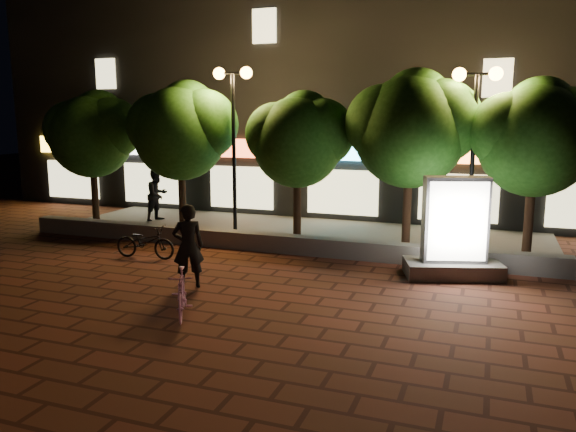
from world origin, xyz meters
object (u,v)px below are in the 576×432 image
at_px(tree_left, 182,128).
at_px(ad_kiosk, 454,237).
at_px(rider, 188,246).
at_px(scooter_parked, 145,242).
at_px(tree_mid, 300,136).
at_px(tree_far_right, 538,133).
at_px(street_lamp_right, 475,113).
at_px(tree_right, 412,125).
at_px(tree_far_left, 93,131).
at_px(pedestrian, 157,195).
at_px(scooter_pink, 182,293).
at_px(street_lamp_left, 233,109).

relative_size(tree_left, ad_kiosk, 1.98).
bearing_deg(rider, scooter_parked, -73.77).
height_order(tree_mid, tree_far_right, tree_far_right).
bearing_deg(street_lamp_right, tree_far_right, 9.61).
bearing_deg(scooter_parked, tree_right, -67.42).
bearing_deg(tree_far_right, tree_far_left, -180.00).
distance_m(ad_kiosk, pedestrian, 11.07).
height_order(scooter_pink, scooter_parked, scooter_pink).
bearing_deg(scooter_pink, tree_far_right, 19.10).
height_order(street_lamp_right, rider, street_lamp_right).
distance_m(tree_left, pedestrian, 3.24).
distance_m(ad_kiosk, scooter_parked, 8.04).
xyz_separation_m(tree_far_left, tree_mid, (7.50, -0.00, -0.08)).
distance_m(tree_right, street_lamp_left, 5.38).
height_order(street_lamp_left, rider, street_lamp_left).
xyz_separation_m(rider, pedestrian, (-4.98, 6.41, 0.07)).
bearing_deg(rider, scooter_pink, 79.57).
bearing_deg(scooter_parked, rider, -132.33).
bearing_deg(tree_mid, ad_kiosk, -26.48).
bearing_deg(ad_kiosk, tree_mid, 153.52).
distance_m(tree_mid, scooter_pink, 7.44).
bearing_deg(tree_left, ad_kiosk, -15.07).
height_order(tree_left, pedestrian, tree_left).
bearing_deg(ad_kiosk, scooter_pink, -135.97).
bearing_deg(tree_far_right, tree_mid, -180.00).
xyz_separation_m(street_lamp_right, scooter_parked, (-8.21, -3.13, -3.44)).
xyz_separation_m(tree_far_right, scooter_parked, (-9.76, -3.39, -2.92)).
bearing_deg(scooter_parked, tree_left, 7.58).
relative_size(street_lamp_left, rider, 2.72).
bearing_deg(tree_far_right, rider, -144.35).
height_order(ad_kiosk, scooter_parked, ad_kiosk).
bearing_deg(tree_right, ad_kiosk, -59.22).
bearing_deg(rider, tree_far_left, -74.42).
bearing_deg(tree_mid, rider, -98.95).
xyz_separation_m(street_lamp_left, pedestrian, (-3.76, 1.42, -3.01)).
relative_size(tree_far_right, rider, 2.50).
xyz_separation_m(tree_far_right, street_lamp_right, (-1.55, -0.26, 0.53)).
xyz_separation_m(street_lamp_right, ad_kiosk, (-0.25, -2.08, -2.92)).
distance_m(tree_mid, street_lamp_right, 5.00).
bearing_deg(tree_far_left, tree_right, 0.00).
relative_size(tree_far_left, tree_right, 0.91).
height_order(tree_far_left, scooter_parked, tree_far_left).
bearing_deg(scooter_parked, ad_kiosk, -87.24).
height_order(tree_mid, street_lamp_left, street_lamp_left).
bearing_deg(tree_right, scooter_pink, -115.75).
distance_m(street_lamp_left, rider, 5.99).
height_order(tree_left, tree_mid, tree_left).
xyz_separation_m(tree_mid, street_lamp_right, (4.95, -0.26, 0.68)).
height_order(ad_kiosk, scooter_pink, ad_kiosk).
height_order(tree_far_right, ad_kiosk, tree_far_right).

